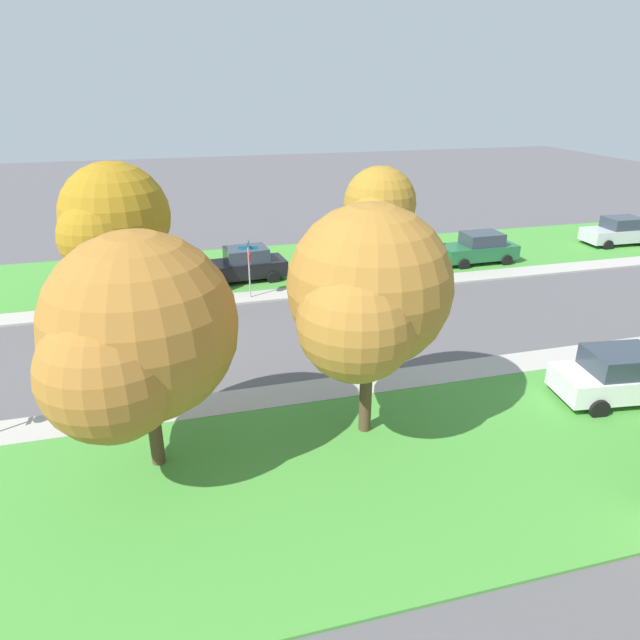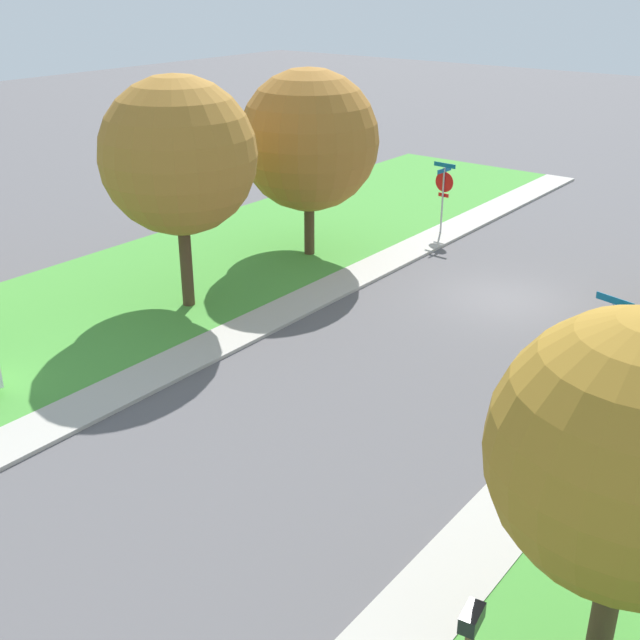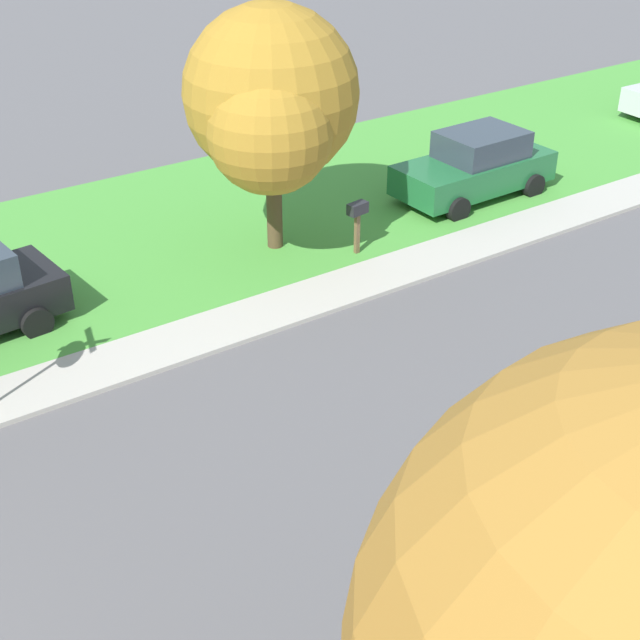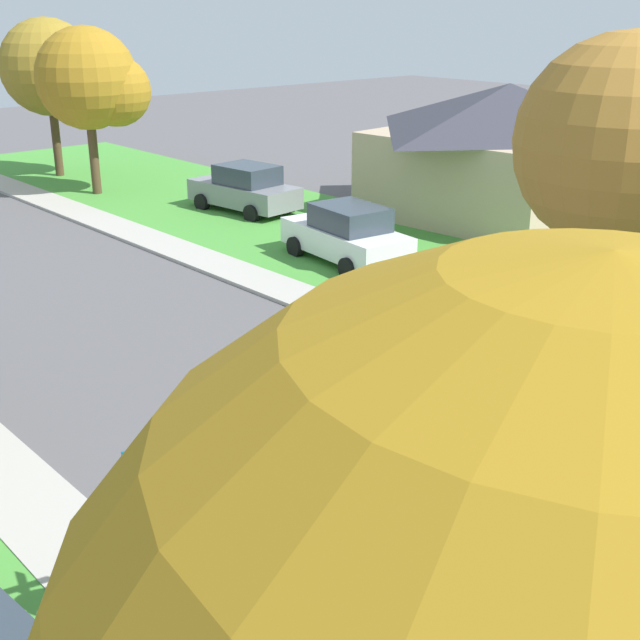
{
  "view_description": "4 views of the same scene",
  "coord_description": "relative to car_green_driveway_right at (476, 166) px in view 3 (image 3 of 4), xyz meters",
  "views": [
    {
      "loc": [
        20.74,
        1.29,
        9.62
      ],
      "look_at": [
        1.94,
        6.4,
        1.4
      ],
      "focal_mm": 32.07,
      "sensor_mm": 36.0,
      "label": 1
    },
    {
      "loc": [
        -9.23,
        21.22,
        9.25
      ],
      "look_at": [
        1.6,
        7.2,
        1.4
      ],
      "focal_mm": 44.31,
      "sensor_mm": 36.0,
      "label": 2
    },
    {
      "loc": [
        8.95,
        2.36,
        9.23
      ],
      "look_at": [
        -1.98,
        9.82,
        1.4
      ],
      "focal_mm": 50.32,
      "sensor_mm": 36.0,
      "label": 3
    },
    {
      "loc": [
        -8.7,
        -2.34,
        7.23
      ],
      "look_at": [
        1.54,
        9.11,
        1.4
      ],
      "focal_mm": 47.1,
      "sensor_mm": 36.0,
      "label": 4
    }
  ],
  "objects": [
    {
      "name": "tree_sidewalk_far",
      "position": [
        -0.09,
        -6.06,
        2.67
      ],
      "size": [
        4.09,
        3.8,
        5.57
      ],
      "color": "#4C3823",
      "rests_on": "ground"
    },
    {
      "name": "car_green_driveway_right",
      "position": [
        0.0,
        0.0,
        0.0
      ],
      "size": [
        2.1,
        4.33,
        1.76
      ],
      "color": "#1E6033",
      "rests_on": "ground"
    },
    {
      "name": "sidewalk_west",
      "position": [
        2.22,
        -6.06,
        -0.82
      ],
      "size": [
        1.4,
        56.0,
        0.1
      ],
      "primitive_type": "cube",
      "color": "#ADA89E",
      "rests_on": "ground"
    },
    {
      "name": "mailbox",
      "position": [
        1.05,
        -4.57,
        0.14
      ],
      "size": [
        0.31,
        0.51,
        1.31
      ],
      "color": "brown",
      "rests_on": "ground"
    },
    {
      "name": "lawn_west",
      "position": [
        -2.48,
        -6.06,
        -0.83
      ],
      "size": [
        8.0,
        56.0,
        0.08
      ],
      "primitive_type": "cube",
      "color": "#479338",
      "rests_on": "ground"
    }
  ]
}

